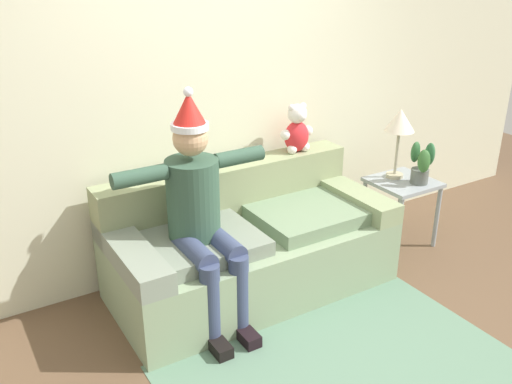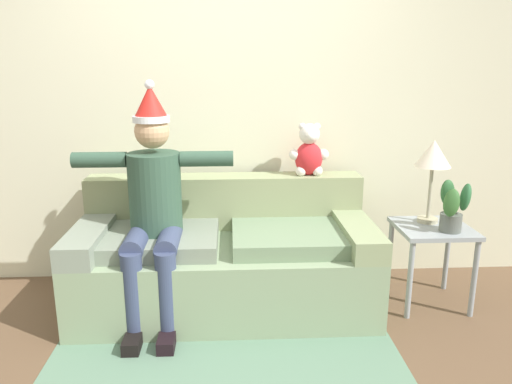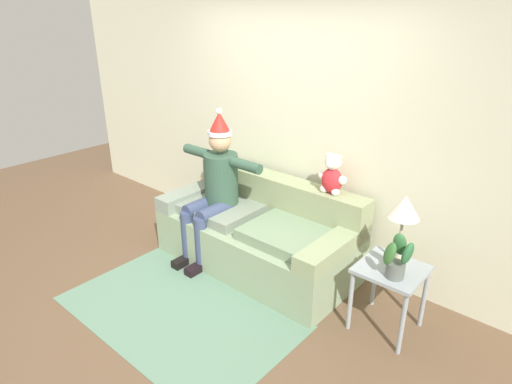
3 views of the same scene
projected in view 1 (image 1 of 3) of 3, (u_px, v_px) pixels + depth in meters
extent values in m
plane|color=brown|center=(334.00, 361.00, 3.36)|extent=(10.00, 10.00, 0.00)
cube|color=beige|center=(209.00, 91.00, 4.05)|extent=(7.00, 0.10, 2.70)
cube|color=gray|center=(252.00, 260.00, 4.01)|extent=(1.98, 0.94, 0.47)
cube|color=gray|center=(228.00, 190.00, 4.12)|extent=(1.98, 0.24, 0.38)
cube|color=gray|center=(131.00, 254.00, 3.47)|extent=(0.22, 0.94, 0.15)
cube|color=gray|center=(350.00, 196.00, 4.32)|extent=(0.22, 0.94, 0.15)
cube|color=gray|center=(198.00, 243.00, 3.65)|extent=(0.79, 0.65, 0.10)
cube|color=gray|center=(308.00, 213.00, 4.08)|extent=(0.79, 0.65, 0.10)
cylinder|color=#32503E|center=(193.00, 199.00, 3.55)|extent=(0.34, 0.34, 0.52)
sphere|color=tan|center=(190.00, 138.00, 3.40)|extent=(0.22, 0.22, 0.22)
cylinder|color=white|center=(190.00, 126.00, 3.37)|extent=(0.23, 0.23, 0.04)
cone|color=red|center=(189.00, 108.00, 3.32)|extent=(0.21, 0.21, 0.20)
sphere|color=white|center=(188.00, 92.00, 3.28)|extent=(0.06, 0.06, 0.06)
cylinder|color=#384363|center=(194.00, 251.00, 3.45)|extent=(0.14, 0.40, 0.14)
cylinder|color=#384363|center=(211.00, 306.00, 3.40)|extent=(0.13, 0.13, 0.57)
cube|color=black|center=(218.00, 345.00, 3.43)|extent=(0.10, 0.24, 0.08)
cylinder|color=#384363|center=(223.00, 243.00, 3.54)|extent=(0.14, 0.40, 0.14)
cylinder|color=#384363|center=(239.00, 296.00, 3.50)|extent=(0.13, 0.13, 0.57)
cube|color=black|center=(246.00, 335.00, 3.53)|extent=(0.10, 0.24, 0.08)
cylinder|color=#32503E|center=(140.00, 176.00, 3.30)|extent=(0.34, 0.10, 0.10)
cylinder|color=#32503E|center=(239.00, 157.00, 3.63)|extent=(0.34, 0.10, 0.10)
ellipsoid|color=red|center=(297.00, 136.00, 4.29)|extent=(0.20, 0.16, 0.24)
sphere|color=white|center=(297.00, 114.00, 4.22)|extent=(0.15, 0.15, 0.15)
sphere|color=white|center=(302.00, 117.00, 4.18)|extent=(0.07, 0.07, 0.07)
sphere|color=white|center=(292.00, 108.00, 4.18)|extent=(0.05, 0.05, 0.05)
sphere|color=white|center=(303.00, 106.00, 4.23)|extent=(0.05, 0.05, 0.05)
sphere|color=white|center=(285.00, 135.00, 4.23)|extent=(0.08, 0.08, 0.08)
sphere|color=white|center=(292.00, 149.00, 4.28)|extent=(0.08, 0.08, 0.08)
sphere|color=white|center=(308.00, 131.00, 4.33)|extent=(0.08, 0.08, 0.08)
sphere|color=white|center=(305.00, 147.00, 4.33)|extent=(0.08, 0.08, 0.08)
cube|color=#909AA0|center=(403.00, 182.00, 4.54)|extent=(0.49, 0.48, 0.03)
cylinder|color=#909AA0|center=(399.00, 229.00, 4.39)|extent=(0.04, 0.04, 0.54)
cylinder|color=#909AA0|center=(437.00, 217.00, 4.59)|extent=(0.04, 0.04, 0.54)
cylinder|color=#909AA0|center=(363.00, 210.00, 4.72)|extent=(0.04, 0.04, 0.54)
cylinder|color=#909AA0|center=(400.00, 200.00, 4.92)|extent=(0.04, 0.04, 0.54)
cylinder|color=#B1AB8C|center=(394.00, 175.00, 4.61)|extent=(0.14, 0.14, 0.03)
cylinder|color=#AFA98F|center=(397.00, 153.00, 4.53)|extent=(0.02, 0.02, 0.37)
cone|color=#F0E3CC|center=(400.00, 120.00, 4.42)|extent=(0.24, 0.24, 0.18)
cylinder|color=#596059|center=(419.00, 176.00, 4.46)|extent=(0.14, 0.14, 0.12)
ellipsoid|color=#2A6539|center=(430.00, 154.00, 4.43)|extent=(0.10, 0.13, 0.20)
ellipsoid|color=#2F6434|center=(415.00, 152.00, 4.43)|extent=(0.13, 0.10, 0.20)
ellipsoid|color=#33652E|center=(424.00, 161.00, 4.35)|extent=(0.15, 0.14, 0.19)
cube|color=slate|center=(341.00, 367.00, 3.30)|extent=(2.03, 1.25, 0.01)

